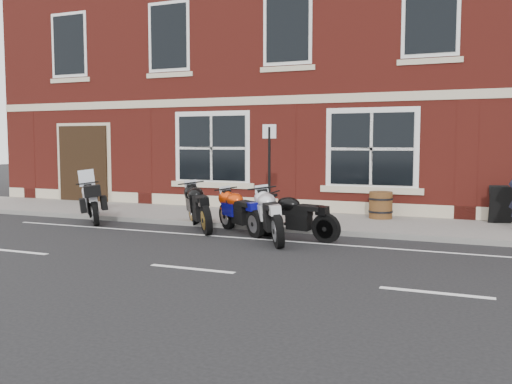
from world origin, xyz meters
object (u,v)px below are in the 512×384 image
Objects in this scene: moto_sport_black at (201,206)px; moto_sport_silver at (272,214)px; a_board_sign at (501,204)px; barrel_planter at (381,205)px; moto_naked_black at (296,215)px; moto_sport_red at (241,210)px; parking_sign at (269,166)px; moto_touring_silver at (93,201)px.

moto_sport_black is 2.34m from moto_sport_silver.
barrel_planter is (-2.97, -0.32, -0.11)m from a_board_sign.
moto_naked_black is at bearing -48.10° from moto_sport_black.
moto_sport_silver is at bearing -113.63° from barrel_planter.
moto_sport_silver is at bearing -85.95° from moto_sport_red.
parking_sign is (-5.42, -2.24, 0.96)m from a_board_sign.
barrel_planter is (3.85, 2.98, -0.12)m from moto_sport_black.
parking_sign reaches higher than barrel_planter.
moto_naked_black is at bearing -48.47° from moto_touring_silver.
moto_sport_black is 4.87m from barrel_planter.
a_board_sign is (10.18, 3.18, 0.02)m from moto_touring_silver.
moto_naked_black is 0.84× the size of parking_sign.
moto_touring_silver is 10.66m from a_board_sign.
moto_touring_silver is 5.63m from moto_sport_silver.
parking_sign reaches higher than moto_sport_red.
moto_sport_black is (-1.11, 0.05, 0.05)m from moto_sport_red.
moto_sport_red is at bearing -132.09° from barrel_planter.
moto_sport_black reaches higher than barrel_planter.
moto_naked_black is 2.15m from parking_sign.
moto_sport_red is at bearing -109.64° from parking_sign.
moto_sport_black is at bearing -170.08° from a_board_sign.
moto_sport_red is 0.70× the size of parking_sign.
a_board_sign is at bearing 17.16° from parking_sign.
moto_sport_red is 0.84× the size of moto_naked_black.
moto_sport_silver is 0.82× the size of parking_sign.
moto_sport_black is 1.99× the size of a_board_sign.
parking_sign reaches higher than moto_sport_silver.
moto_touring_silver reaches higher than moto_sport_black.
a_board_sign reaches higher than moto_naked_black.
moto_sport_silver is at bearing 147.75° from moto_naked_black.
moto_sport_black is 7.58m from a_board_sign.
moto_naked_black is 2.90× the size of barrel_planter.
moto_sport_red is at bearing -42.35° from moto_sport_black.
a_board_sign is at bearing -21.15° from moto_sport_red.
moto_touring_silver is 0.93× the size of moto_sport_red.
moto_naked_black is 2.20× the size of a_board_sign.
moto_sport_red is 6.62m from a_board_sign.
moto_sport_black is 2.00m from parking_sign.
moto_sport_silver is at bearing -59.60° from moto_sport_black.
parking_sign is (4.76, 0.94, 0.99)m from moto_touring_silver.
moto_touring_silver is 4.95m from parking_sign.
a_board_sign is at bearing -13.92° from moto_sport_black.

